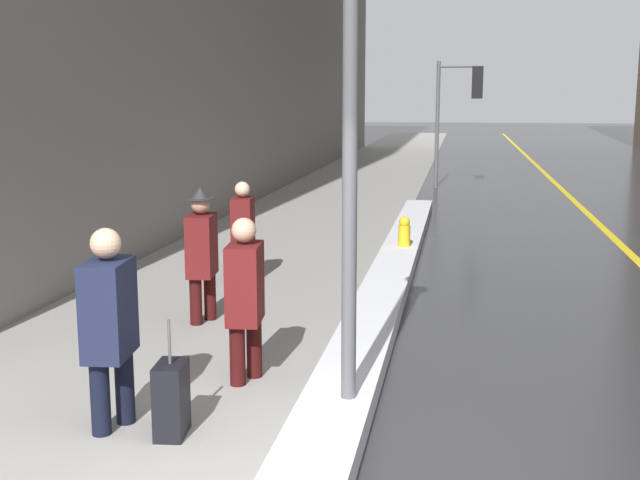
{
  "coord_description": "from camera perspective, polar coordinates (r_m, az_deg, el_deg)",
  "views": [
    {
      "loc": [
        1.13,
        -4.67,
        2.63
      ],
      "look_at": [
        -0.4,
        4.0,
        1.05
      ],
      "focal_mm": 45.0,
      "sensor_mm": 36.0,
      "label": 1
    }
  ],
  "objects": [
    {
      "name": "lamp_post",
      "position": [
        6.23,
        2.16,
        9.17
      ],
      "size": [
        0.28,
        0.28,
        4.12
      ],
      "color": "#515156",
      "rests_on": "ground"
    },
    {
      "name": "pedestrian_nearside",
      "position": [
        7.39,
        -5.36,
        -3.72
      ],
      "size": [
        0.35,
        0.53,
        1.55
      ],
      "rotation": [
        0.0,
        0.0,
        -1.46
      ],
      "color": "#340C0C",
      "rests_on": "ground"
    },
    {
      "name": "pedestrian_in_glasses",
      "position": [
        11.35,
        -5.5,
        0.9
      ],
      "size": [
        0.33,
        0.5,
        1.46
      ],
      "rotation": [
        0.0,
        0.0,
        -1.46
      ],
      "color": "#340C0C",
      "rests_on": "ground"
    },
    {
      "name": "sidewalk_slab",
      "position": [
        20.09,
        0.97,
        2.66
      ],
      "size": [
        4.0,
        80.0,
        0.01
      ],
      "color": "gray",
      "rests_on": "ground"
    },
    {
      "name": "rolling_suitcase",
      "position": [
        6.46,
        -10.53,
        -11.13
      ],
      "size": [
        0.26,
        0.38,
        0.95
      ],
      "rotation": [
        0.0,
        0.0,
        -1.46
      ],
      "color": "black",
      "rests_on": "ground"
    },
    {
      "name": "pedestrian_trailing",
      "position": [
        6.5,
        -14.76,
        -5.51
      ],
      "size": [
        0.37,
        0.56,
        1.64
      ],
      "rotation": [
        0.0,
        0.0,
        -1.46
      ],
      "color": "black",
      "rests_on": "ground"
    },
    {
      "name": "snow_bank_curb",
      "position": [
        11.49,
        5.02,
        -2.58
      ],
      "size": [
        0.59,
        15.7,
        0.21
      ],
      "color": "silver",
      "rests_on": "ground"
    },
    {
      "name": "road_centre_stripe",
      "position": [
        20.05,
        18.17,
        2.12
      ],
      "size": [
        0.16,
        80.0,
        0.0
      ],
      "color": "gold",
      "rests_on": "ground"
    },
    {
      "name": "traffic_light_near",
      "position": [
        23.51,
        10.09,
        9.97
      ],
      "size": [
        1.31,
        0.33,
        3.62
      ],
      "rotation": [
        0.0,
        0.0,
        -0.08
      ],
      "color": "#515156",
      "rests_on": "ground"
    },
    {
      "name": "pedestrian_in_fedora",
      "position": [
        9.41,
        -8.39,
        -0.69
      ],
      "size": [
        0.34,
        0.72,
        1.61
      ],
      "rotation": [
        0.0,
        0.0,
        -1.46
      ],
      "color": "#340C0C",
      "rests_on": "ground"
    },
    {
      "name": "fire_hydrant",
      "position": [
        13.22,
        6.0,
        0.16
      ],
      "size": [
        0.2,
        0.2,
        0.7
      ],
      "color": "gold",
      "rests_on": "ground"
    }
  ]
}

